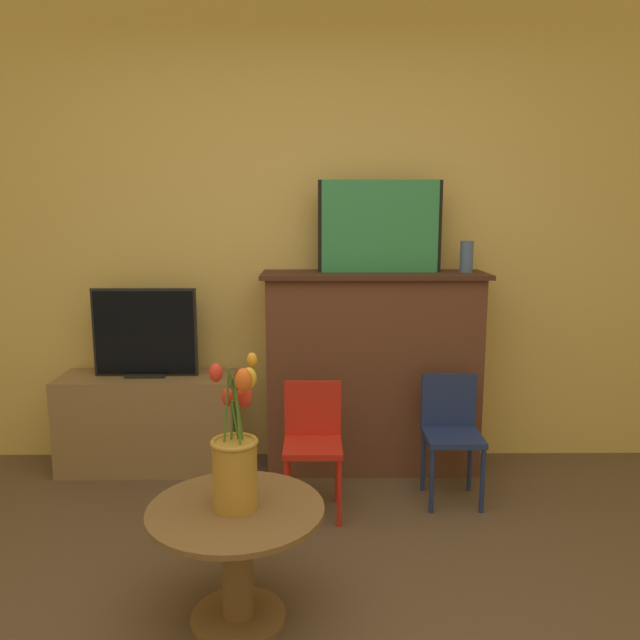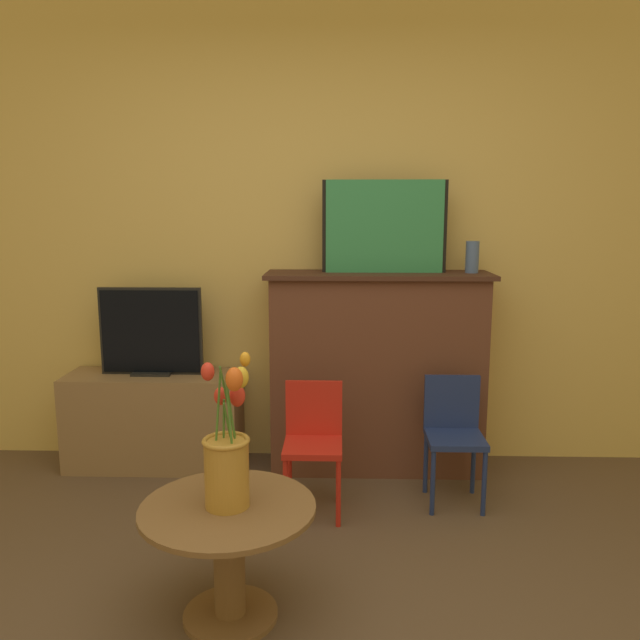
# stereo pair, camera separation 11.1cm
# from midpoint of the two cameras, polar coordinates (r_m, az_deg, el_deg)

# --- Properties ---
(wall_back) EXTENTS (8.00, 0.06, 2.70)m
(wall_back) POSITION_cam_midpoint_polar(r_m,az_deg,el_deg) (3.68, -1.97, 7.89)
(wall_back) COLOR #E0BC66
(wall_back) RESTS_ON ground
(fireplace_mantel) EXTENTS (1.25, 0.39, 1.14)m
(fireplace_mantel) POSITION_cam_midpoint_polar(r_m,az_deg,el_deg) (3.60, 3.93, -4.50)
(fireplace_mantel) COLOR brown
(fireplace_mantel) RESTS_ON ground
(painting) EXTENTS (0.69, 0.03, 0.51)m
(painting) POSITION_cam_midpoint_polar(r_m,az_deg,el_deg) (3.49, 4.58, 8.52)
(painting) COLOR black
(painting) RESTS_ON fireplace_mantel
(mantel_candle) EXTENTS (0.07, 0.07, 0.17)m
(mantel_candle) POSITION_cam_midpoint_polar(r_m,az_deg,el_deg) (3.57, 12.38, 5.68)
(mantel_candle) COLOR #4C6699
(mantel_candle) RESTS_ON fireplace_mantel
(tv_stand) EXTENTS (1.00, 0.36, 0.55)m
(tv_stand) POSITION_cam_midpoint_polar(r_m,az_deg,el_deg) (3.80, -16.19, -8.98)
(tv_stand) COLOR olive
(tv_stand) RESTS_ON ground
(tv_monitor) EXTENTS (0.59, 0.12, 0.50)m
(tv_monitor) POSITION_cam_midpoint_polar(r_m,az_deg,el_deg) (3.67, -16.56, -1.23)
(tv_monitor) COLOR black
(tv_monitor) RESTS_ON tv_stand
(chair_red) EXTENTS (0.28, 0.28, 0.64)m
(chair_red) POSITION_cam_midpoint_polar(r_m,az_deg,el_deg) (3.13, -1.70, -10.67)
(chair_red) COLOR red
(chair_red) RESTS_ON ground
(chair_blue) EXTENTS (0.28, 0.28, 0.64)m
(chair_blue) POSITION_cam_midpoint_polar(r_m,az_deg,el_deg) (3.32, 10.94, -9.66)
(chair_blue) COLOR navy
(chair_blue) RESTS_ON ground
(side_table) EXTENTS (0.63, 0.63, 0.44)m
(side_table) POSITION_cam_midpoint_polar(r_m,az_deg,el_deg) (2.41, -9.02, -19.75)
(side_table) COLOR brown
(side_table) RESTS_ON ground
(vase_tulips) EXTENTS (0.17, 0.22, 0.54)m
(vase_tulips) POSITION_cam_midpoint_polar(r_m,az_deg,el_deg) (2.27, -9.15, -12.41)
(vase_tulips) COLOR #B78433
(vase_tulips) RESTS_ON side_table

